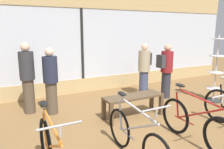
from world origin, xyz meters
TOP-DOWN VIEW (x-y plane):
  - ground_plane at (0.00, 0.00)m, footprint 24.00×24.00m
  - shop_back_wall at (0.00, 3.41)m, footprint 12.00×0.08m
  - bicycle_left at (-0.58, -0.49)m, footprint 0.46×1.68m
  - bicycle_right at (0.62, -0.55)m, footprint 0.46×1.69m
  - accessory_rack at (2.97, 0.91)m, footprint 0.48×0.48m
  - display_bench at (0.33, 0.96)m, footprint 1.40×0.44m
  - customer_near_rack at (1.95, 1.77)m, footprint 0.50×0.36m
  - customer_by_window at (1.46, 2.15)m, footprint 0.56×0.50m
  - customer_mid_floor at (-1.28, 2.03)m, footprint 0.35×0.35m
  - customer_near_bench at (-1.75, 2.33)m, footprint 0.42×0.42m

SIDE VIEW (x-z plane):
  - ground_plane at x=0.00m, z-range 0.00..0.00m
  - bicycle_right at x=0.62m, z-range -0.13..0.89m
  - bicycle_left at x=-0.58m, z-range -0.13..0.89m
  - display_bench at x=0.33m, z-range 0.16..0.68m
  - accessory_rack at x=2.97m, z-range -0.17..1.67m
  - customer_mid_floor at x=-1.28m, z-range 0.03..1.61m
  - customer_near_rack at x=1.95m, z-range 0.06..1.62m
  - customer_by_window at x=1.46m, z-range 0.06..1.64m
  - customer_near_bench at x=-1.75m, z-range 0.04..1.74m
  - shop_back_wall at x=0.00m, z-range 0.04..3.24m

